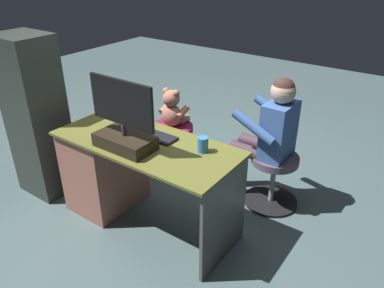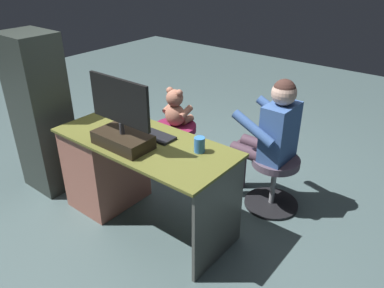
% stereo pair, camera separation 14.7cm
% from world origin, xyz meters
% --- Properties ---
extents(ground_plane, '(10.00, 10.00, 0.00)m').
position_xyz_m(ground_plane, '(0.00, 0.00, 0.00)').
color(ground_plane, '#425657').
extents(desk, '(1.43, 0.63, 0.74)m').
position_xyz_m(desk, '(0.38, 0.36, 0.39)').
color(desk, brown).
rests_on(desk, ground_plane).
extents(monitor, '(0.55, 0.24, 0.50)m').
position_xyz_m(monitor, '(0.06, 0.51, 0.88)').
color(monitor, black).
rests_on(monitor, desk).
extents(keyboard, '(0.42, 0.14, 0.02)m').
position_xyz_m(keyboard, '(0.03, 0.26, 0.75)').
color(keyboard, black).
rests_on(keyboard, desk).
extents(computer_mouse, '(0.06, 0.10, 0.04)m').
position_xyz_m(computer_mouse, '(0.32, 0.29, 0.76)').
color(computer_mouse, '#242431').
rests_on(computer_mouse, desk).
extents(cup, '(0.08, 0.08, 0.11)m').
position_xyz_m(cup, '(-0.43, 0.24, 0.80)').
color(cup, '#3372BF').
rests_on(cup, desk).
extents(tv_remote, '(0.05, 0.15, 0.02)m').
position_xyz_m(tv_remote, '(0.33, 0.34, 0.75)').
color(tv_remote, black).
rests_on(tv_remote, desk).
extents(office_chair_teddy, '(0.52, 0.52, 0.47)m').
position_xyz_m(office_chair_teddy, '(0.38, -0.43, 0.26)').
color(office_chair_teddy, black).
rests_on(office_chair_teddy, ground_plane).
extents(teddy_bear, '(0.27, 0.27, 0.38)m').
position_xyz_m(teddy_bear, '(0.38, -0.45, 0.63)').
color(teddy_bear, '#A36852').
rests_on(teddy_bear, office_chair_teddy).
extents(visitor_chair, '(0.46, 0.46, 0.47)m').
position_xyz_m(visitor_chair, '(-0.69, -0.46, 0.28)').
color(visitor_chair, black).
rests_on(visitor_chair, ground_plane).
extents(person, '(0.53, 0.48, 1.14)m').
position_xyz_m(person, '(-0.61, -0.46, 0.68)').
color(person, '#375792').
rests_on(person, ground_plane).
extents(equipment_rack, '(0.44, 0.36, 1.42)m').
position_xyz_m(equipment_rack, '(1.10, 0.52, 0.71)').
color(equipment_rack, '#2B322D').
rests_on(equipment_rack, ground_plane).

